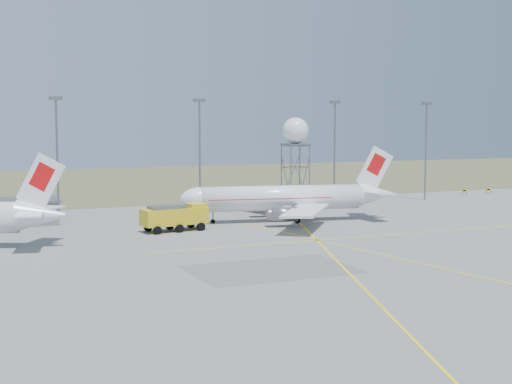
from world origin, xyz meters
name	(u,v)px	position (x,y,z in m)	size (l,w,h in m)	color
ground	(509,280)	(0.00, 0.00, 0.00)	(400.00, 400.00, 0.00)	gray
grass_strip	(144,181)	(0.00, 140.00, 0.01)	(400.00, 120.00, 0.03)	#576336
mast_a	(57,148)	(-35.00, 66.00, 12.07)	(2.20, 0.50, 20.50)	slate
mast_b	(200,146)	(-10.00, 66.00, 12.07)	(2.20, 0.50, 20.50)	slate
mast_c	(335,144)	(18.00, 66.00, 12.07)	(2.20, 0.50, 20.50)	slate
mast_d	(426,143)	(40.00, 66.00, 12.07)	(2.20, 0.50, 20.50)	slate
taxi_sign_near	(464,191)	(55.60, 72.00, 0.89)	(1.60, 0.17, 1.20)	black
taxi_sign_far	(488,190)	(62.60, 72.00, 0.89)	(1.60, 0.17, 1.20)	black
airliner_main	(284,198)	(-1.35, 49.22, 3.78)	(36.09, 34.55, 12.34)	white
radar_tower	(295,159)	(6.16, 59.82, 9.63)	(4.74, 4.74, 17.15)	slate
fire_truck	(176,218)	(-20.84, 46.43, 1.92)	(10.33, 5.06, 3.99)	gold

